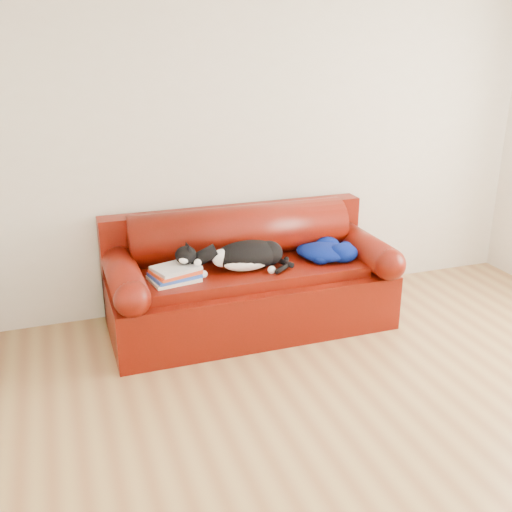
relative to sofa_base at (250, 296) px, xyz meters
The scene contains 7 objects.
ground 1.56m from the sofa_base, 75.39° to the right, with size 4.50×4.50×0.00m, color brown.
room_shell 2.12m from the sofa_base, 70.85° to the right, with size 4.52×4.02×2.61m.
sofa_base is the anchor object (origin of this frame).
sofa_back 0.39m from the sofa_base, 90.00° to the left, with size 2.10×1.01×0.88m.
book_stack 0.68m from the sofa_base, 168.82° to the right, with size 0.36×0.31×0.10m.
cat 0.38m from the sofa_base, 117.90° to the right, with size 0.73×0.33×0.27m.
blanket 0.68m from the sofa_base, ahead, with size 0.49×0.47×0.14m.
Camera 1 is at (-1.72, -2.46, 2.11)m, focal length 42.00 mm.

